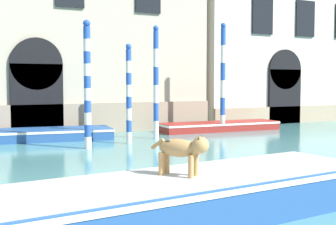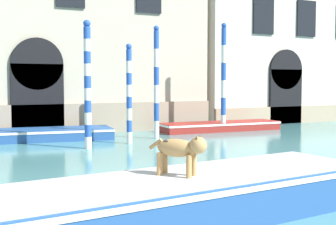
{
  "view_description": "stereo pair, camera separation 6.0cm",
  "coord_description": "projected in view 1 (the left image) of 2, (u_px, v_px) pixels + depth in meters",
  "views": [
    {
      "loc": [
        -4.15,
        -1.03,
        2.11
      ],
      "look_at": [
        1.92,
        10.98,
        1.2
      ],
      "focal_mm": 50.0,
      "sensor_mm": 36.0,
      "label": 1
    },
    {
      "loc": [
        -4.09,
        -1.06,
        2.11
      ],
      "look_at": [
        1.92,
        10.98,
        1.2
      ],
      "focal_mm": 50.0,
      "sensor_mm": 36.0,
      "label": 2
    }
  ],
  "objects": [
    {
      "name": "boat_moored_far",
      "position": [
        219.0,
        126.0,
        19.85
      ],
      "size": [
        5.36,
        1.64,
        0.37
      ],
      "rotation": [
        0.0,
        0.0,
        -0.05
      ],
      "color": "maroon",
      "rests_on": "ground_plane"
    },
    {
      "name": "mooring_pole_0",
      "position": [
        156.0,
        82.0,
        16.96
      ],
      "size": [
        0.2,
        0.2,
        4.1
      ],
      "color": "white",
      "rests_on": "ground_plane"
    },
    {
      "name": "boat_moored_near_palazzo",
      "position": [
        44.0,
        134.0,
        16.69
      ],
      "size": [
        4.98,
        2.32,
        0.4
      ],
      "rotation": [
        0.0,
        0.0,
        -0.14
      ],
      "color": "#234C8C",
      "rests_on": "ground_plane"
    },
    {
      "name": "mooring_pole_1",
      "position": [
        223.0,
        77.0,
        19.12
      ],
      "size": [
        0.22,
        0.22,
        4.47
      ],
      "color": "white",
      "rests_on": "ground_plane"
    },
    {
      "name": "dog_on_deck",
      "position": [
        183.0,
        149.0,
        6.89
      ],
      "size": [
        0.64,
        0.78,
        0.62
      ],
      "rotation": [
        0.0,
        0.0,
        -0.92
      ],
      "color": "tan",
      "rests_on": "boat_foreground"
    },
    {
      "name": "boat_foreground",
      "position": [
        122.0,
        207.0,
        6.44
      ],
      "size": [
        8.83,
        2.53,
        0.71
      ],
      "rotation": [
        0.0,
        0.0,
        0.09
      ],
      "color": "#234C8C",
      "rests_on": "ground_plane"
    },
    {
      "name": "mooring_pole_4",
      "position": [
        129.0,
        93.0,
        15.63
      ],
      "size": [
        0.19,
        0.19,
        3.35
      ],
      "color": "white",
      "rests_on": "ground_plane"
    },
    {
      "name": "mooring_pole_2",
      "position": [
        87.0,
        84.0,
        14.42
      ],
      "size": [
        0.22,
        0.22,
        3.98
      ],
      "color": "white",
      "rests_on": "ground_plane"
    }
  ]
}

